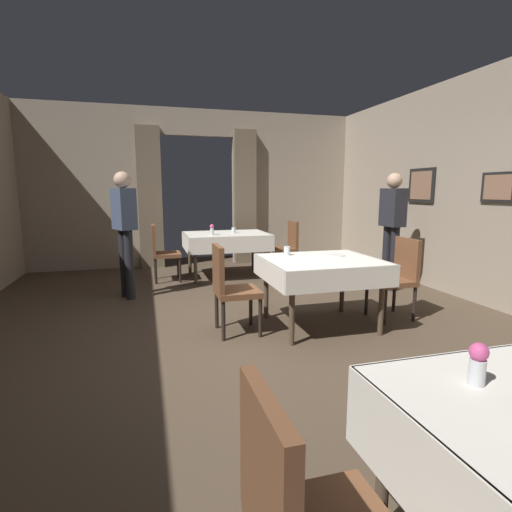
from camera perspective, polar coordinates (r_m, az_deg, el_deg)
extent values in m
plane|color=#4C3D2D|center=(4.10, -0.13, -11.63)|extent=(10.08, 10.08, 0.00)
cube|color=black|center=(5.68, 31.62, 8.45)|extent=(0.03, 0.49, 0.36)
cube|color=#8C664C|center=(5.67, 31.50, 8.46)|extent=(0.01, 0.40, 0.30)
cube|color=black|center=(6.72, 22.80, 9.38)|extent=(0.03, 0.58, 0.52)
cube|color=#8C664C|center=(6.71, 22.69, 9.39)|extent=(0.01, 0.47, 0.43)
cube|color=gray|center=(7.94, -22.66, 8.96)|extent=(2.50, 0.12, 3.00)
cube|color=gray|center=(8.42, 5.07, 9.64)|extent=(2.50, 0.12, 3.00)
cube|color=gray|center=(8.05, -8.61, 18.52)|extent=(1.40, 0.12, 0.50)
cube|color=#70604C|center=(7.74, -15.05, 8.04)|extent=(0.44, 0.14, 2.64)
cube|color=#70604C|center=(7.98, -1.59, 8.39)|extent=(0.44, 0.14, 2.64)
cylinder|color=#4C3D2D|center=(1.93, 17.95, -26.57)|extent=(0.06, 0.06, 0.71)
cube|color=silver|center=(2.18, 28.14, -15.98)|extent=(1.22, 0.02, 0.33)
cube|color=silver|center=(1.54, 21.97, -26.87)|extent=(0.02, 0.86, 0.33)
cylinder|color=#4C3D2D|center=(3.81, 5.21, -7.69)|extent=(0.06, 0.06, 0.71)
cylinder|color=#4C3D2D|center=(4.24, 17.67, -6.31)|extent=(0.06, 0.06, 0.71)
cylinder|color=#4C3D2D|center=(4.57, 1.47, -4.72)|extent=(0.06, 0.06, 0.71)
cylinder|color=#4C3D2D|center=(4.93, 12.36, -3.86)|extent=(0.06, 0.06, 0.71)
cube|color=#4C3D2D|center=(4.28, 9.39, -0.75)|extent=(1.13, 1.00, 0.03)
cube|color=silver|center=(4.27, 9.40, -0.48)|extent=(1.19, 1.06, 0.01)
cube|color=silver|center=(3.83, 12.69, -3.36)|extent=(1.19, 0.02, 0.22)
cube|color=silver|center=(4.77, 6.69, -0.67)|extent=(1.19, 0.02, 0.22)
cube|color=silver|center=(4.08, 1.74, -2.35)|extent=(0.02, 1.06, 0.22)
cube|color=silver|center=(4.58, 16.15, -1.42)|extent=(0.02, 1.06, 0.22)
cylinder|color=#4C3D2D|center=(6.31, -8.75, -0.83)|extent=(0.06, 0.06, 0.71)
cylinder|color=#4C3D2D|center=(6.55, 1.45, -0.34)|extent=(0.06, 0.06, 0.71)
cylinder|color=#4C3D2D|center=(7.11, -9.55, 0.31)|extent=(0.06, 0.06, 0.71)
cylinder|color=#4C3D2D|center=(7.32, -0.43, 0.71)|extent=(0.06, 0.06, 0.71)
cube|color=#4C3D2D|center=(6.75, -4.32, 3.09)|extent=(1.33, 0.97, 0.03)
cube|color=silver|center=(6.75, -4.32, 3.26)|extent=(1.39, 1.03, 0.01)
cube|color=silver|center=(6.26, -3.37, 1.61)|extent=(1.39, 0.02, 0.27)
cube|color=silver|center=(7.26, -5.11, 2.69)|extent=(1.39, 0.02, 0.27)
cube|color=silver|center=(6.66, -10.18, 1.95)|extent=(0.02, 1.03, 0.27)
cube|color=silver|center=(6.93, 1.34, 2.39)|extent=(0.02, 1.03, 0.27)
cube|color=brown|center=(1.26, 1.51, -29.36)|extent=(0.05, 0.42, 0.48)
cylinder|color=black|center=(4.38, -0.77, -7.29)|extent=(0.04, 0.04, 0.42)
cylinder|color=black|center=(4.04, 0.64, -8.80)|extent=(0.04, 0.04, 0.42)
cylinder|color=black|center=(4.31, -5.70, -7.65)|extent=(0.04, 0.04, 0.42)
cylinder|color=black|center=(3.95, -4.73, -9.24)|extent=(0.04, 0.04, 0.42)
cube|color=brown|center=(4.10, -2.66, -5.23)|extent=(0.44, 0.44, 0.06)
cube|color=brown|center=(4.01, -5.48, -1.87)|extent=(0.05, 0.42, 0.48)
cylinder|color=black|center=(4.62, 18.12, -6.90)|extent=(0.04, 0.04, 0.42)
cylinder|color=black|center=(4.93, 15.67, -5.76)|extent=(0.04, 0.04, 0.42)
cylinder|color=black|center=(4.84, 21.90, -6.38)|extent=(0.04, 0.04, 0.42)
cylinder|color=black|center=(5.13, 19.32, -5.33)|extent=(0.04, 0.04, 0.42)
cube|color=brown|center=(4.82, 18.90, -3.50)|extent=(0.44, 0.44, 0.06)
cube|color=brown|center=(4.89, 20.99, -0.39)|extent=(0.05, 0.42, 0.48)
cylinder|color=black|center=(6.84, -11.18, -1.34)|extent=(0.04, 0.04, 0.42)
cylinder|color=black|center=(6.47, -10.91, -1.96)|extent=(0.04, 0.04, 0.42)
cylinder|color=black|center=(6.82, -14.36, -1.49)|extent=(0.04, 0.04, 0.42)
cylinder|color=black|center=(6.45, -14.27, -2.11)|extent=(0.04, 0.04, 0.42)
cube|color=brown|center=(6.60, -12.75, 0.20)|extent=(0.44, 0.44, 0.06)
cube|color=brown|center=(6.56, -14.58, 2.32)|extent=(0.05, 0.42, 0.48)
cylinder|color=black|center=(6.82, 2.83, -1.19)|extent=(0.04, 0.04, 0.42)
cylinder|color=black|center=(7.18, 1.87, -0.65)|extent=(0.04, 0.04, 0.42)
cylinder|color=black|center=(6.95, 5.80, -1.03)|extent=(0.04, 0.04, 0.42)
cylinder|color=black|center=(7.30, 4.71, -0.51)|extent=(0.04, 0.04, 0.42)
cube|color=brown|center=(7.02, 3.82, 0.97)|extent=(0.44, 0.44, 0.06)
cube|color=brown|center=(7.06, 5.38, 3.08)|extent=(0.05, 0.42, 0.48)
cylinder|color=silver|center=(1.76, 29.28, -14.41)|extent=(0.06, 0.06, 0.10)
sphere|color=#D84C8C|center=(1.73, 29.50, -11.96)|extent=(0.07, 0.07, 0.07)
cylinder|color=silver|center=(4.45, 4.48, 0.75)|extent=(0.07, 0.07, 0.10)
cylinder|color=white|center=(4.51, 11.45, 0.11)|extent=(0.21, 0.21, 0.01)
cylinder|color=silver|center=(6.50, -6.37, 3.53)|extent=(0.06, 0.06, 0.11)
sphere|color=#D84C8C|center=(6.49, -6.38, 4.28)|extent=(0.07, 0.07, 0.07)
cylinder|color=silver|center=(6.73, -3.25, 3.73)|extent=(0.07, 0.07, 0.10)
cylinder|color=black|center=(6.14, 19.30, -0.42)|extent=(0.12, 0.12, 0.95)
cylinder|color=black|center=(6.28, 18.29, -0.16)|extent=(0.12, 0.12, 0.95)
cube|color=#26262D|center=(6.13, 19.17, 6.64)|extent=(0.24, 0.37, 0.55)
sphere|color=tan|center=(6.13, 19.36, 10.23)|extent=(0.22, 0.22, 0.22)
cylinder|color=black|center=(5.79, -18.50, -0.95)|extent=(0.12, 0.12, 0.95)
cylinder|color=black|center=(5.62, -17.81, -1.21)|extent=(0.12, 0.12, 0.95)
cube|color=#3F4C66|center=(5.62, -18.55, 6.45)|extent=(0.35, 0.42, 0.55)
sphere|color=tan|center=(5.62, -18.76, 10.37)|extent=(0.22, 0.22, 0.22)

